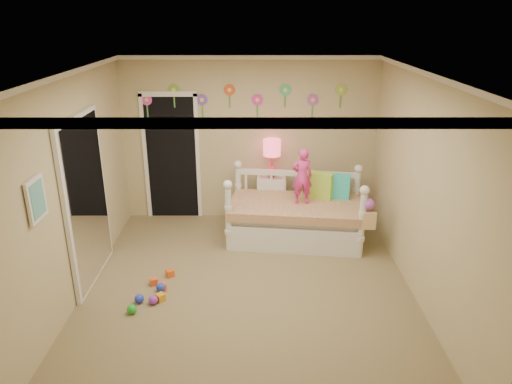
{
  "coord_description": "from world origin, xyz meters",
  "views": [
    {
      "loc": [
        0.09,
        -5.01,
        3.19
      ],
      "look_at": [
        0.1,
        0.6,
        1.05
      ],
      "focal_mm": 33.06,
      "sensor_mm": 36.0,
      "label": 1
    }
  ],
  "objects_px": {
    "child": "(302,176)",
    "table_lamp": "(272,152)",
    "nightstand": "(271,198)",
    "daybed": "(295,206)"
  },
  "relations": [
    {
      "from": "nightstand",
      "to": "table_lamp",
      "type": "bearing_deg",
      "value": 2.25
    },
    {
      "from": "child",
      "to": "table_lamp",
      "type": "xyz_separation_m",
      "value": [
        -0.41,
        0.71,
        0.16
      ]
    },
    {
      "from": "nightstand",
      "to": "table_lamp",
      "type": "relative_size",
      "value": 1.26
    },
    {
      "from": "daybed",
      "to": "child",
      "type": "distance_m",
      "value": 0.48
    },
    {
      "from": "nightstand",
      "to": "table_lamp",
      "type": "xyz_separation_m",
      "value": [
        0.0,
        0.0,
        0.78
      ]
    },
    {
      "from": "daybed",
      "to": "child",
      "type": "bearing_deg",
      "value": -7.53
    },
    {
      "from": "child",
      "to": "table_lamp",
      "type": "distance_m",
      "value": 0.84
    },
    {
      "from": "daybed",
      "to": "nightstand",
      "type": "bearing_deg",
      "value": 122.04
    },
    {
      "from": "daybed",
      "to": "table_lamp",
      "type": "height_order",
      "value": "table_lamp"
    },
    {
      "from": "child",
      "to": "nightstand",
      "type": "relative_size",
      "value": 1.08
    }
  ]
}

